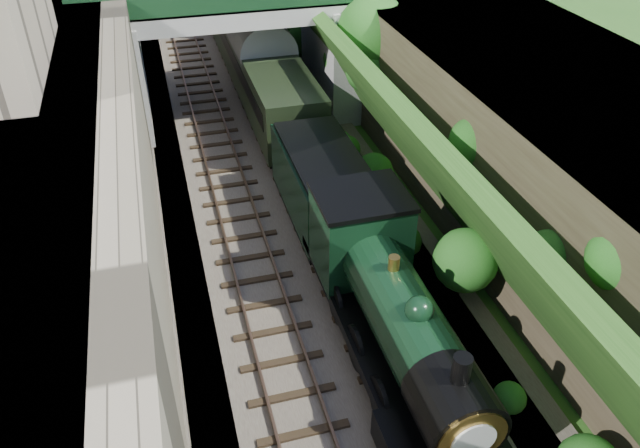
# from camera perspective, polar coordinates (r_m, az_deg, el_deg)

# --- Properties ---
(trackbed) EXTENTS (10.00, 90.00, 0.20)m
(trackbed) POSITION_cam_1_polar(r_m,az_deg,el_deg) (30.51, -5.65, 7.30)
(trackbed) COLOR #473F38
(trackbed) RESTS_ON ground
(retaining_wall) EXTENTS (1.00, 90.00, 7.00)m
(retaining_wall) POSITION_cam_1_polar(r_m,az_deg,el_deg) (28.80, -17.07, 11.67)
(retaining_wall) COLOR #756B56
(retaining_wall) RESTS_ON ground
(street_plateau_left) EXTENTS (6.00, 90.00, 7.00)m
(street_plateau_left) POSITION_cam_1_polar(r_m,az_deg,el_deg) (29.15, -23.98, 10.45)
(street_plateau_left) COLOR #262628
(street_plateau_left) RESTS_ON ground
(street_plateau_right) EXTENTS (8.00, 90.00, 6.25)m
(street_plateau_right) POSITION_cam_1_polar(r_m,az_deg,el_deg) (32.06, 11.46, 14.11)
(street_plateau_right) COLOR #262628
(street_plateau_right) RESTS_ON ground
(embankment_slope) EXTENTS (4.51, 90.00, 6.43)m
(embankment_slope) POSITION_cam_1_polar(r_m,az_deg,el_deg) (31.22, 2.97, 13.28)
(embankment_slope) COLOR #1E4714
(embankment_slope) RESTS_ON ground
(track_left) EXTENTS (2.50, 90.00, 0.20)m
(track_left) POSITION_cam_1_polar(r_m,az_deg,el_deg) (30.22, -9.41, 7.02)
(track_left) COLOR black
(track_left) RESTS_ON trackbed
(track_right) EXTENTS (2.50, 90.00, 0.20)m
(track_right) POSITION_cam_1_polar(r_m,az_deg,el_deg) (30.64, -3.44, 7.84)
(track_right) COLOR black
(track_right) RESTS_ON trackbed
(road_bridge) EXTENTS (16.00, 6.40, 7.25)m
(road_bridge) POSITION_cam_1_polar(r_m,az_deg,el_deg) (32.77, -5.75, 16.83)
(road_bridge) COLOR gray
(road_bridge) RESTS_ON ground
(tree) EXTENTS (3.60, 3.80, 6.60)m
(tree) POSITION_cam_1_polar(r_m,az_deg,el_deg) (30.66, 5.02, 16.72)
(tree) COLOR black
(tree) RESTS_ON ground
(locomotive) EXTENTS (3.10, 10.22, 3.83)m
(locomotive) POSITION_cam_1_polar(r_m,az_deg,el_deg) (18.16, 6.62, -7.82)
(locomotive) COLOR black
(locomotive) RESTS_ON trackbed
(tender) EXTENTS (2.70, 6.00, 3.05)m
(tender) POSITION_cam_1_polar(r_m,az_deg,el_deg) (23.89, 0.24, 3.27)
(tender) COLOR black
(tender) RESTS_ON trackbed
(coach_front) EXTENTS (2.90, 18.00, 3.70)m
(coach_front) POSITION_cam_1_polar(r_m,az_deg,el_deg) (34.81, -5.58, 14.40)
(coach_front) COLOR black
(coach_front) RESTS_ON trackbed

